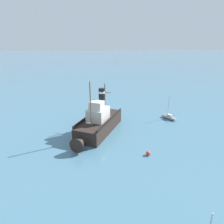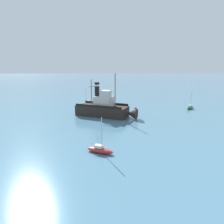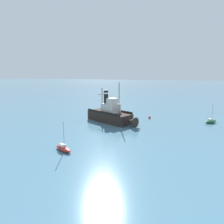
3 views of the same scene
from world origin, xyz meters
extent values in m
plane|color=#477289|center=(0.00, 0.00, 0.00)|extent=(600.00, 600.00, 0.00)
cube|color=#2D231E|center=(-1.06, -0.83, 1.20)|extent=(9.30, 12.70, 2.40)
cone|color=#2D231E|center=(2.16, 5.61, 1.20)|extent=(3.18, 3.20, 2.35)
cube|color=beige|center=(-0.84, -0.38, 3.50)|extent=(4.47, 4.92, 2.20)
cube|color=beige|center=(-0.61, 0.07, 5.30)|extent=(2.86, 2.77, 1.40)
cylinder|color=black|center=(-1.60, -1.90, 6.20)|extent=(1.10, 1.10, 3.20)
cylinder|color=silver|center=(-1.60, -1.90, 7.10)|extent=(1.16, 1.16, 0.35)
cylinder|color=#75604C|center=(0.42, 2.12, 6.15)|extent=(0.20, 0.20, 7.50)
cylinder|color=#75604C|center=(-2.27, -3.24, 5.40)|extent=(0.20, 0.20, 6.00)
cylinder|color=#75604C|center=(-2.27, -3.24, 6.72)|extent=(2.38, 1.27, 0.12)
cube|color=black|center=(-2.99, 0.14, 2.65)|extent=(5.21, 10.25, 0.50)
cube|color=black|center=(0.87, -1.79, 2.65)|extent=(5.21, 10.25, 0.50)
ellipsoid|color=gray|center=(-16.01, -5.32, 0.35)|extent=(2.93, 3.81, 0.70)
cube|color=silver|center=(-16.11, -5.15, 0.88)|extent=(1.12, 1.27, 0.36)
cylinder|color=#B7B7BC|center=(-15.85, -5.58, 2.80)|extent=(0.10, 0.10, 4.20)
cylinder|color=#B7B7BC|center=(-16.32, -4.81, 1.25)|extent=(1.01, 1.57, 0.08)
sphere|color=red|center=(-7.79, 8.28, 0.33)|extent=(0.66, 0.66, 0.66)
camera|label=1|loc=(0.01, 33.04, 15.95)|focal=32.00mm
camera|label=2|loc=(44.41, -1.05, 11.29)|focal=32.00mm
camera|label=3|loc=(45.15, 15.53, 12.09)|focal=32.00mm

